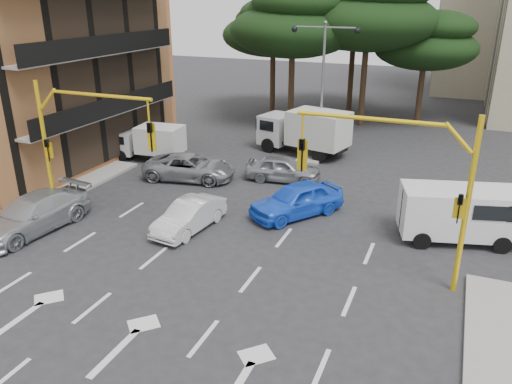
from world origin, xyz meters
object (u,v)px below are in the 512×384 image
car_blue_compact (297,200)px  street_lamp_center (323,64)px  car_white_hatch (189,216)px  car_silver_cross_b (283,169)px  car_silver_cross_a (190,167)px  car_silver_wagon (33,214)px  box_truck_a (149,143)px  box_truck_b (304,132)px  signal_mast_right (411,175)px  van_white (458,214)px  signal_mast_left (76,134)px

car_blue_compact → street_lamp_center: bearing=135.3°
car_white_hatch → car_silver_cross_b: 7.38m
car_silver_cross_a → car_silver_cross_b: (4.74, 1.70, 0.00)m
car_silver_cross_a → car_white_hatch: bearing=-161.0°
car_silver_wagon → box_truck_a: size_ratio=1.20×
street_lamp_center → car_silver_cross_b: (-0.31, -6.09, -4.75)m
car_white_hatch → car_silver_cross_a: size_ratio=0.79×
box_truck_b → signal_mast_right: bearing=-136.7°
signal_mast_right → car_silver_cross_b: bearing=131.9°
car_silver_cross_a → box_truck_a: box_truck_a is taller
car_silver_cross_b → signal_mast_right: bearing=-145.1°
van_white → car_silver_wagon: bearing=-85.9°
car_blue_compact → van_white: (6.74, 0.13, 0.37)m
box_truck_a → signal_mast_left: bearing=-170.7°
car_silver_cross_b → box_truck_b: size_ratio=0.70×
car_silver_wagon → van_white: bearing=25.6°
car_white_hatch → van_white: size_ratio=0.86×
car_white_hatch → car_silver_cross_a: (-3.09, 5.50, 0.04)m
van_white → box_truck_b: size_ratio=0.79×
signal_mast_left → van_white: bearing=14.7°
car_white_hatch → car_silver_wagon: car_silver_wagon is taller
car_white_hatch → signal_mast_right: bearing=2.0°
street_lamp_center → van_white: bearing=-49.6°
car_silver_cross_a → car_silver_cross_b: size_ratio=1.22×
signal_mast_left → box_truck_b: (6.01, 13.05, -2.48)m
car_blue_compact → van_white: 6.75m
signal_mast_right → street_lamp_center: bearing=115.9°
signal_mast_left → van_white: (15.30, 4.01, -2.76)m
car_silver_cross_a → van_white: size_ratio=1.09×
car_blue_compact → van_white: bearing=36.5°
signal_mast_right → van_white: signal_mast_right is taller
signal_mast_left → car_blue_compact: bearing=24.3°
van_white → car_white_hatch: bearing=-88.0°
car_blue_compact → box_truck_b: size_ratio=0.78×
signal_mast_right → street_lamp_center: street_lamp_center is taller
signal_mast_right → car_silver_cross_b: signal_mast_right is taller
box_truck_b → signal_mast_left: bearing=168.4°
car_white_hatch → car_silver_wagon: bearing=-150.2°
street_lamp_center → car_blue_compact: street_lamp_center is taller
car_silver_wagon → box_truck_b: size_ratio=0.91×
car_silver_cross_a → car_silver_cross_b: car_silver_cross_b is taller
car_white_hatch → box_truck_b: size_ratio=0.68×
signal_mast_left → car_silver_wagon: (-1.20, -1.85, -3.13)m
signal_mast_left → car_blue_compact: signal_mast_left is taller
signal_mast_left → car_blue_compact: (8.57, 3.88, -3.13)m
car_blue_compact → car_silver_cross_a: (-6.81, 2.35, -0.08)m
signal_mast_right → signal_mast_left: same height
car_silver_wagon → box_truck_a: 10.21m
car_silver_wagon → box_truck_b: bearing=70.2°
street_lamp_center → car_silver_cross_a: street_lamp_center is taller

